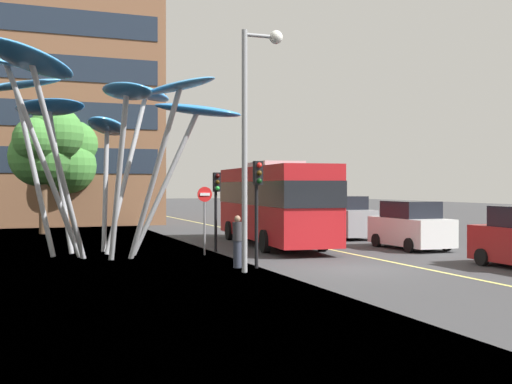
{
  "coord_description": "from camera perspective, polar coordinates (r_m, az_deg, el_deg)",
  "views": [
    {
      "loc": [
        -10.48,
        -18.77,
        2.76
      ],
      "look_at": [
        -0.78,
        7.21,
        2.5
      ],
      "focal_mm": 44.83,
      "sensor_mm": 36.0,
      "label": 1
    }
  ],
  "objects": [
    {
      "name": "street_lamp",
      "position": [
        20.57,
        -0.28,
        6.61
      ],
      "size": [
        1.39,
        0.44,
        7.81
      ],
      "color": "gray",
      "rests_on": "ground"
    },
    {
      "name": "car_parked_far",
      "position": [
        33.99,
        7.93,
        -2.35
      ],
      "size": [
        1.94,
        3.92,
        2.23
      ],
      "color": "gray",
      "rests_on": "ground"
    },
    {
      "name": "traffic_light_kerb_near",
      "position": [
        21.27,
        0.13,
        0.12
      ],
      "size": [
        0.28,
        0.42,
        3.59
      ],
      "color": "black",
      "rests_on": "ground"
    },
    {
      "name": "red_bus",
      "position": [
        29.6,
        1.49,
        -0.72
      ],
      "size": [
        3.55,
        11.53,
        3.86
      ],
      "color": "red",
      "rests_on": "ground"
    },
    {
      "name": "backdrop_building",
      "position": [
        52.45,
        -20.74,
        7.64
      ],
      "size": [
        20.08,
        15.26,
        18.54
      ],
      "color": "brown",
      "rests_on": "ground"
    },
    {
      "name": "pedestrian",
      "position": [
        21.6,
        -1.66,
        -4.43
      ],
      "size": [
        0.34,
        0.34,
        1.76
      ],
      "color": "#2D3342",
      "rests_on": "ground"
    },
    {
      "name": "tree_pavement_far",
      "position": [
        45.26,
        -16.72,
        2.93
      ],
      "size": [
        4.64,
        5.26,
        7.26
      ],
      "color": "brown",
      "rests_on": "ground"
    },
    {
      "name": "traffic_light_kerb_far",
      "position": [
        26.69,
        -3.55,
        -0.2
      ],
      "size": [
        0.28,
        0.42,
        3.32
      ],
      "color": "black",
      "rests_on": "ground"
    },
    {
      "name": "tree_pavement_near",
      "position": [
        38.97,
        -18.33,
        4.04
      ],
      "size": [
        4.23,
        4.24,
        7.39
      ],
      "color": "brown",
      "rests_on": "ground"
    },
    {
      "name": "no_entry_sign",
      "position": [
        25.6,
        -4.61,
        -1.59
      ],
      "size": [
        0.6,
        0.12,
        2.73
      ],
      "color": "gray",
      "rests_on": "ground"
    },
    {
      "name": "car_parked_mid",
      "position": [
        28.86,
        13.62,
        -3.01
      ],
      "size": [
        2.05,
        4.19,
        2.1
      ],
      "color": "silver",
      "rests_on": "ground"
    },
    {
      "name": "leaf_sculpture",
      "position": [
        25.8,
        -14.66,
        7.55
      ],
      "size": [
        11.29,
        9.98,
        7.7
      ],
      "color": "#9EA0A5",
      "rests_on": "ground"
    },
    {
      "name": "ground",
      "position": [
        21.36,
        7.11,
        -7.02
      ],
      "size": [
        120.0,
        240.0,
        0.1
      ],
      "color": "#38383A"
    },
    {
      "name": "car_side_street",
      "position": [
        38.81,
        3.63,
        -2.01
      ],
      "size": [
        2.04,
        4.17,
        2.22
      ],
      "color": "#2D5138",
      "rests_on": "ground"
    }
  ]
}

